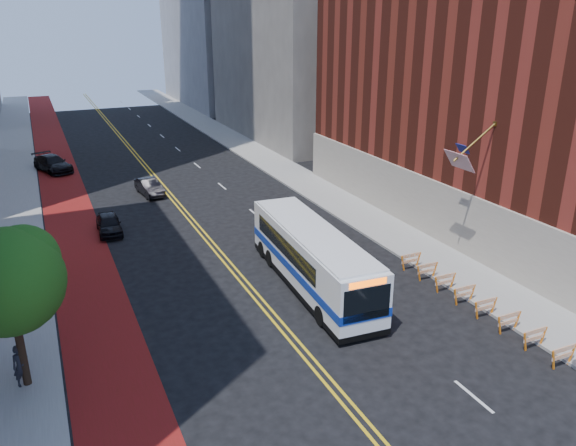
% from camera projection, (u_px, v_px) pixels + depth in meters
% --- Properties ---
extents(ground, '(160.00, 160.00, 0.00)m').
position_uv_depth(ground, '(343.00, 399.00, 22.11)').
color(ground, black).
rests_on(ground, ground).
extents(sidewalk_left, '(4.00, 140.00, 0.15)m').
position_uv_depth(sidewalk_left, '(13.00, 211.00, 43.05)').
color(sidewalk_left, gray).
rests_on(sidewalk_left, ground).
extents(sidewalk_right, '(4.00, 140.00, 0.15)m').
position_uv_depth(sidewalk_right, '(296.00, 176.00, 52.34)').
color(sidewalk_right, gray).
rests_on(sidewalk_right, ground).
extents(bus_lane_paint, '(3.60, 140.00, 0.01)m').
position_uv_depth(bus_lane_paint, '(67.00, 205.00, 44.58)').
color(bus_lane_paint, maroon).
rests_on(bus_lane_paint, ground).
extents(center_line_inner, '(0.14, 140.00, 0.01)m').
position_uv_depth(center_line_inner, '(166.00, 193.00, 47.65)').
color(center_line_inner, gold).
rests_on(center_line_inner, ground).
extents(center_line_outer, '(0.14, 140.00, 0.01)m').
position_uv_depth(center_line_outer, '(170.00, 193.00, 47.79)').
color(center_line_outer, gold).
rests_on(center_line_outer, ground).
extents(lane_dashes, '(0.14, 98.20, 0.01)m').
position_uv_depth(lane_dashes, '(197.00, 165.00, 56.41)').
color(lane_dashes, silver).
rests_on(lane_dashes, ground).
extents(brick_building, '(18.73, 36.00, 22.00)m').
position_uv_depth(brick_building, '(548.00, 67.00, 37.03)').
color(brick_building, '#5D1F14').
rests_on(brick_building, ground).
extents(construction_barriers, '(1.42, 10.91, 1.00)m').
position_uv_depth(construction_barriers, '(475.00, 299.00, 28.52)').
color(construction_barriers, orange).
rests_on(construction_barriers, ground).
extents(street_tree, '(4.20, 4.20, 6.70)m').
position_uv_depth(street_tree, '(9.00, 277.00, 21.20)').
color(street_tree, black).
rests_on(street_tree, sidewalk_left).
extents(transit_bus, '(3.42, 12.47, 3.39)m').
position_uv_depth(transit_bus, '(311.00, 257.00, 30.74)').
color(transit_bus, white).
rests_on(transit_bus, ground).
extents(car_a, '(1.69, 3.94, 1.33)m').
position_uv_depth(car_a, '(109.00, 224.00, 38.73)').
color(car_a, black).
rests_on(car_a, ground).
extents(car_b, '(1.92, 4.25, 1.35)m').
position_uv_depth(car_b, '(150.00, 187.00, 46.99)').
color(car_b, black).
rests_on(car_b, ground).
extents(car_c, '(3.91, 5.73, 1.54)m').
position_uv_depth(car_c, '(53.00, 164.00, 54.01)').
color(car_c, black).
rests_on(car_c, ground).
extents(pedestrian, '(0.77, 0.66, 1.79)m').
position_uv_depth(pedestrian, '(21.00, 366.00, 22.44)').
color(pedestrian, black).
rests_on(pedestrian, sidewalk_left).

